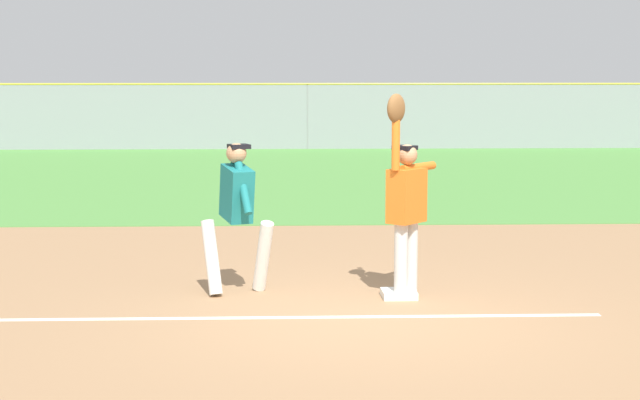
# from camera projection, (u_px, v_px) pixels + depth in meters

# --- Properties ---
(ground_plane) EXTENTS (69.84, 69.84, 0.00)m
(ground_plane) POSITION_uv_depth(u_px,v_px,m) (360.00, 318.00, 10.53)
(ground_plane) COLOR #A37A54
(outfield_grass) EXTENTS (48.93, 16.13, 0.01)m
(outfield_grass) POSITION_uv_depth(u_px,v_px,m) (316.00, 175.00, 24.75)
(outfield_grass) COLOR #549342
(outfield_grass) RESTS_ON ground_plane
(chalk_foul_line) EXTENTS (12.00, 0.11, 0.01)m
(chalk_foul_line) POSITION_uv_depth(u_px,v_px,m) (18.00, 320.00, 10.45)
(chalk_foul_line) COLOR white
(chalk_foul_line) RESTS_ON ground_plane
(first_base) EXTENTS (0.39, 0.39, 0.08)m
(first_base) POSITION_uv_depth(u_px,v_px,m) (399.00, 294.00, 11.48)
(first_base) COLOR white
(first_base) RESTS_ON ground_plane
(fielder) EXTENTS (0.67, 0.75, 2.28)m
(fielder) POSITION_uv_depth(u_px,v_px,m) (406.00, 198.00, 11.33)
(fielder) COLOR silver
(fielder) RESTS_ON ground_plane
(runner) EXTENTS (0.88, 0.81, 1.72)m
(runner) POSITION_uv_depth(u_px,v_px,m) (237.00, 207.00, 11.56)
(runner) COLOR white
(runner) RESTS_ON ground_plane
(baseball) EXTENTS (0.07, 0.07, 0.07)m
(baseball) POSITION_uv_depth(u_px,v_px,m) (397.00, 115.00, 11.36)
(baseball) COLOR white
(outfield_fence) EXTENTS (49.01, 0.08, 2.10)m
(outfield_fence) POSITION_uv_depth(u_px,v_px,m) (308.00, 116.00, 32.61)
(outfield_fence) COLOR #93999E
(outfield_fence) RESTS_ON ground_plane
(parked_car_silver) EXTENTS (4.53, 2.38, 1.25)m
(parked_car_silver) POSITION_uv_depth(u_px,v_px,m) (98.00, 124.00, 35.17)
(parked_car_silver) COLOR #B7B7BC
(parked_car_silver) RESTS_ON ground_plane
(parked_car_red) EXTENTS (4.52, 2.36, 1.25)m
(parked_car_red) POSITION_uv_depth(u_px,v_px,m) (257.00, 125.00, 34.65)
(parked_car_red) COLOR #B21E1E
(parked_car_red) RESTS_ON ground_plane
(parked_car_tan) EXTENTS (4.48, 2.28, 1.25)m
(parked_car_tan) POSITION_uv_depth(u_px,v_px,m) (423.00, 123.00, 35.38)
(parked_car_tan) COLOR tan
(parked_car_tan) RESTS_ON ground_plane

